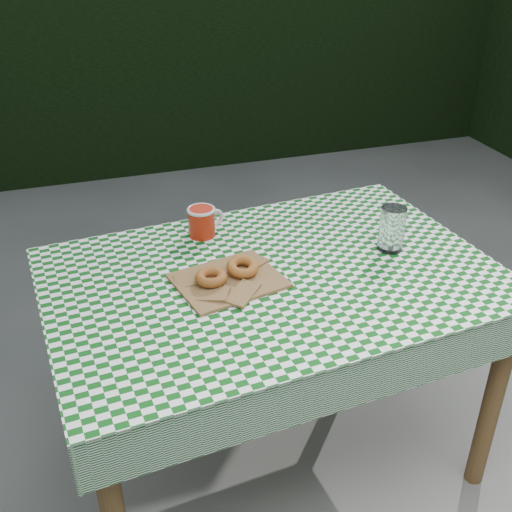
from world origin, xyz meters
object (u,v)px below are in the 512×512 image
Objects in this scene: drinking_glass at (392,229)px; table at (272,372)px; coffee_mug at (202,222)px; paper_bag at (228,280)px.

table is at bearing -175.96° from drinking_glass.
drinking_glass is at bearing -44.96° from coffee_mug.
coffee_mug is (-0.00, 0.31, 0.04)m from paper_bag.
coffee_mug is 1.21× the size of drinking_glass.
table is 0.55m from coffee_mug.
drinking_glass is at bearing 3.44° from paper_bag.
table is at bearing 1.71° from paper_bag.
coffee_mug is (-0.14, 0.30, 0.43)m from table.
coffee_mug is at bearing 153.53° from drinking_glass.
paper_bag is 0.31m from coffee_mug.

